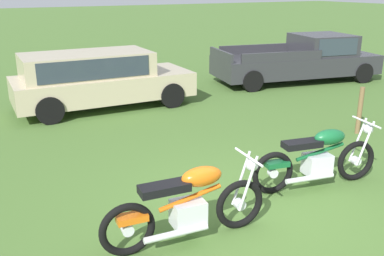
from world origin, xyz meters
The scene contains 6 objects.
ground_plane centered at (0.00, 0.00, 0.00)m, with size 120.00×120.00×0.00m, color #476B2D.
motorcycle_orange centered at (-1.21, -0.19, 0.48)m, with size 2.16×0.64×1.02m.
motorcycle_green centered at (1.26, 0.18, 0.48)m, with size 2.15×0.72×1.02m.
car_beige centered at (-0.39, 6.29, 0.83)m, with size 4.49×1.98×1.43m.
pickup_truck_charcoal centered at (6.52, 6.25, 0.75)m, with size 5.57×2.81×1.49m.
fence_post_wooden centered at (3.88, 1.65, 0.50)m, with size 0.10×0.10×1.01m, color brown.
Camera 1 is at (-3.41, -4.28, 3.03)m, focal length 40.28 mm.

